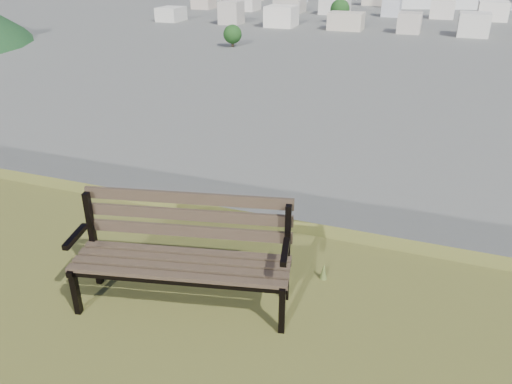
% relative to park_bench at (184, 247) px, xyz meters
% --- Properties ---
extents(park_bench, '(2.08, 1.05, 1.04)m').
position_rel_park_bench_xyz_m(park_bench, '(0.00, 0.00, 0.00)').
color(park_bench, '#433526').
rests_on(park_bench, hilltop_mesa).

